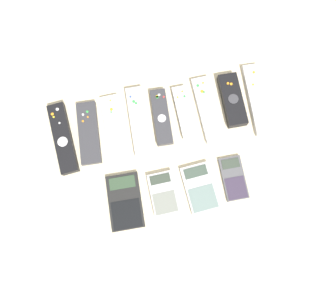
# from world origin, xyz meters

# --- Properties ---
(ground_plane) EXTENTS (3.00, 3.00, 0.00)m
(ground_plane) POSITION_xyz_m (0.00, 0.00, 0.00)
(ground_plane) COLOR beige
(remote_0) EXTENTS (0.06, 0.21, 0.03)m
(remote_0) POSITION_xyz_m (-0.29, 0.12, 0.01)
(remote_0) COLOR black
(remote_0) RESTS_ON ground_plane
(remote_1) EXTENTS (0.07, 0.19, 0.02)m
(remote_1) POSITION_xyz_m (-0.21, 0.12, 0.01)
(remote_1) COLOR #333338
(remote_1) RESTS_ON ground_plane
(remote_2) EXTENTS (0.05, 0.19, 0.02)m
(remote_2) POSITION_xyz_m (-0.14, 0.13, 0.01)
(remote_2) COLOR white
(remote_2) RESTS_ON ground_plane
(remote_3) EXTENTS (0.06, 0.21, 0.02)m
(remote_3) POSITION_xyz_m (-0.07, 0.13, 0.01)
(remote_3) COLOR #B7B7BC
(remote_3) RESTS_ON ground_plane
(remote_4) EXTENTS (0.06, 0.17, 0.02)m
(remote_4) POSITION_xyz_m (0.00, 0.13, 0.01)
(remote_4) COLOR #333338
(remote_4) RESTS_ON ground_plane
(remote_5) EXTENTS (0.04, 0.16, 0.02)m
(remote_5) POSITION_xyz_m (0.07, 0.13, 0.01)
(remote_5) COLOR silver
(remote_5) RESTS_ON ground_plane
(remote_6) EXTENTS (0.05, 0.20, 0.02)m
(remote_6) POSITION_xyz_m (0.14, 0.12, 0.01)
(remote_6) COLOR #B7B7BC
(remote_6) RESTS_ON ground_plane
(remote_7) EXTENTS (0.06, 0.16, 0.03)m
(remote_7) POSITION_xyz_m (0.21, 0.13, 0.01)
(remote_7) COLOR black
(remote_7) RESTS_ON ground_plane
(remote_8) EXTENTS (0.06, 0.22, 0.02)m
(remote_8) POSITION_xyz_m (0.29, 0.12, 0.01)
(remote_8) COLOR silver
(remote_8) RESTS_ON ground_plane
(calculator_0) EXTENTS (0.10, 0.16, 0.01)m
(calculator_0) POSITION_xyz_m (-0.15, -0.09, 0.01)
(calculator_0) COLOR black
(calculator_0) RESTS_ON ground_plane
(calculator_1) EXTENTS (0.07, 0.12, 0.02)m
(calculator_1) POSITION_xyz_m (-0.04, -0.09, 0.01)
(calculator_1) COLOR #B2B2B7
(calculator_1) RESTS_ON ground_plane
(calculator_2) EXTENTS (0.09, 0.14, 0.02)m
(calculator_2) POSITION_xyz_m (0.06, -0.10, 0.01)
(calculator_2) COLOR #B2B2B7
(calculator_2) RESTS_ON ground_plane
(calculator_3) EXTENTS (0.07, 0.12, 0.01)m
(calculator_3) POSITION_xyz_m (0.16, -0.09, 0.01)
(calculator_3) COLOR #4C4C51
(calculator_3) RESTS_ON ground_plane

